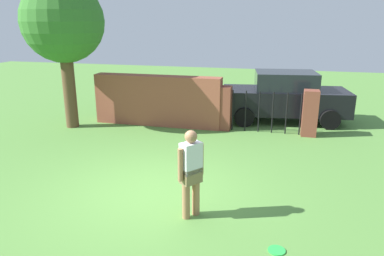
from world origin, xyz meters
The scene contains 7 objects.
ground_plane centered at (0.00, 0.00, 0.00)m, with size 40.00×40.00×0.00m, color #568C3D.
brick_wall centered at (-1.50, 4.74, 0.83)m, with size 4.27×0.50×1.66m, color brown.
tree centered at (-4.17, 3.84, 3.30)m, with size 2.52×2.52×4.61m.
person centered at (1.04, -0.74, 0.90)m, with size 0.40×0.44×1.62m.
fence_gate centered at (2.04, 4.74, 0.70)m, with size 3.06×0.44×1.40m.
car centered at (2.58, 6.24, 0.86)m, with size 4.39×2.35×1.72m.
frisbee_green centered at (2.57, -1.43, 0.01)m, with size 0.27×0.27×0.02m, color green.
Camera 1 is at (2.47, -6.40, 3.41)m, focal length 33.95 mm.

